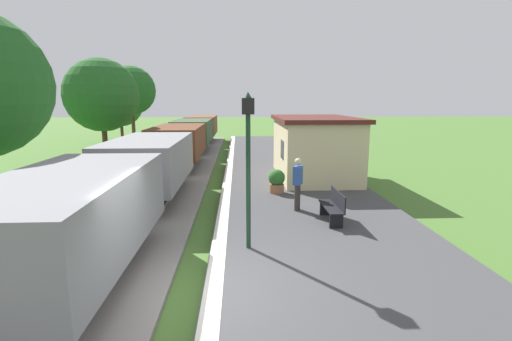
{
  "coord_description": "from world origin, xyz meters",
  "views": [
    {
      "loc": [
        0.9,
        -6.36,
        3.75
      ],
      "look_at": [
        1.47,
        5.24,
        1.51
      ],
      "focal_mm": 25.44,
      "sensor_mm": 36.0,
      "label": 1
    }
  ],
  "objects_px": {
    "lamp_post_near": "(248,143)",
    "station_hut": "(314,147)",
    "person_waiting": "(298,182)",
    "tree_trackside_far": "(102,95)",
    "tree_field_left": "(131,91)",
    "tree_field_distant": "(120,104)",
    "bench_near_hut": "(334,206)",
    "freight_train": "(179,144)",
    "potted_planter": "(277,181)"
  },
  "relations": [
    {
      "from": "lamp_post_near",
      "to": "tree_trackside_far",
      "type": "relative_size",
      "value": 0.62
    },
    {
      "from": "tree_field_distant",
      "to": "lamp_post_near",
      "type": "bearing_deg",
      "value": -67.19
    },
    {
      "from": "tree_trackside_far",
      "to": "tree_field_distant",
      "type": "distance_m",
      "value": 15.14
    },
    {
      "from": "tree_field_left",
      "to": "tree_field_distant",
      "type": "height_order",
      "value": "tree_field_left"
    },
    {
      "from": "tree_trackside_far",
      "to": "bench_near_hut",
      "type": "bearing_deg",
      "value": -45.12
    },
    {
      "from": "bench_near_hut",
      "to": "tree_field_distant",
      "type": "relative_size",
      "value": 0.27
    },
    {
      "from": "tree_trackside_far",
      "to": "person_waiting",
      "type": "bearing_deg",
      "value": -44.27
    },
    {
      "from": "person_waiting",
      "to": "tree_field_distant",
      "type": "xyz_separation_m",
      "value": [
        -12.88,
        23.66,
        2.24
      ]
    },
    {
      "from": "station_hut",
      "to": "lamp_post_near",
      "type": "bearing_deg",
      "value": -111.58
    },
    {
      "from": "bench_near_hut",
      "to": "person_waiting",
      "type": "height_order",
      "value": "person_waiting"
    },
    {
      "from": "station_hut",
      "to": "tree_field_distant",
      "type": "xyz_separation_m",
      "value": [
        -14.49,
        18.37,
        1.77
      ]
    },
    {
      "from": "person_waiting",
      "to": "tree_field_distant",
      "type": "relative_size",
      "value": 0.31
    },
    {
      "from": "tree_field_left",
      "to": "tree_field_distant",
      "type": "distance_m",
      "value": 6.73
    },
    {
      "from": "station_hut",
      "to": "person_waiting",
      "type": "height_order",
      "value": "station_hut"
    },
    {
      "from": "tree_field_left",
      "to": "person_waiting",
      "type": "bearing_deg",
      "value": -60.26
    },
    {
      "from": "freight_train",
      "to": "lamp_post_near",
      "type": "height_order",
      "value": "lamp_post_near"
    },
    {
      "from": "person_waiting",
      "to": "station_hut",
      "type": "bearing_deg",
      "value": -82.75
    },
    {
      "from": "freight_train",
      "to": "person_waiting",
      "type": "relative_size",
      "value": 19.06
    },
    {
      "from": "person_waiting",
      "to": "lamp_post_near",
      "type": "relative_size",
      "value": 0.46
    },
    {
      "from": "bench_near_hut",
      "to": "tree_field_distant",
      "type": "distance_m",
      "value": 28.51
    },
    {
      "from": "tree_trackside_far",
      "to": "potted_planter",
      "type": "bearing_deg",
      "value": -37.27
    },
    {
      "from": "bench_near_hut",
      "to": "potted_planter",
      "type": "height_order",
      "value": "potted_planter"
    },
    {
      "from": "freight_train",
      "to": "lamp_post_near",
      "type": "distance_m",
      "value": 12.4
    },
    {
      "from": "potted_planter",
      "to": "tree_field_left",
      "type": "distance_m",
      "value": 18.52
    },
    {
      "from": "lamp_post_near",
      "to": "station_hut",
      "type": "bearing_deg",
      "value": 68.42
    },
    {
      "from": "freight_train",
      "to": "tree_field_left",
      "type": "xyz_separation_m",
      "value": [
        -4.89,
        8.83,
        3.13
      ]
    },
    {
      "from": "tree_field_distant",
      "to": "bench_near_hut",
      "type": "bearing_deg",
      "value": -60.99
    },
    {
      "from": "tree_trackside_far",
      "to": "lamp_post_near",
      "type": "bearing_deg",
      "value": -57.79
    },
    {
      "from": "station_hut",
      "to": "tree_field_distant",
      "type": "distance_m",
      "value": 23.46
    },
    {
      "from": "tree_field_distant",
      "to": "tree_field_left",
      "type": "bearing_deg",
      "value": -65.06
    },
    {
      "from": "freight_train",
      "to": "potted_planter",
      "type": "xyz_separation_m",
      "value": [
        4.76,
        -6.52,
        -0.67
      ]
    },
    {
      "from": "station_hut",
      "to": "tree_field_distant",
      "type": "bearing_deg",
      "value": 128.25
    },
    {
      "from": "bench_near_hut",
      "to": "tree_field_left",
      "type": "distance_m",
      "value": 22.09
    },
    {
      "from": "person_waiting",
      "to": "tree_field_left",
      "type": "relative_size",
      "value": 0.27
    },
    {
      "from": "tree_field_left",
      "to": "bench_near_hut",
      "type": "bearing_deg",
      "value": -59.75
    },
    {
      "from": "lamp_post_near",
      "to": "tree_trackside_far",
      "type": "height_order",
      "value": "tree_trackside_far"
    },
    {
      "from": "person_waiting",
      "to": "potted_planter",
      "type": "bearing_deg",
      "value": -55.22
    },
    {
      "from": "station_hut",
      "to": "bench_near_hut",
      "type": "relative_size",
      "value": 3.87
    },
    {
      "from": "station_hut",
      "to": "potted_planter",
      "type": "relative_size",
      "value": 6.33
    },
    {
      "from": "station_hut",
      "to": "bench_near_hut",
      "type": "height_order",
      "value": "station_hut"
    },
    {
      "from": "lamp_post_near",
      "to": "tree_trackside_far",
      "type": "distance_m",
      "value": 14.21
    },
    {
      "from": "bench_near_hut",
      "to": "tree_field_left",
      "type": "xyz_separation_m",
      "value": [
        -10.96,
        18.8,
        3.8
      ]
    },
    {
      "from": "bench_near_hut",
      "to": "person_waiting",
      "type": "distance_m",
      "value": 1.53
    },
    {
      "from": "station_hut",
      "to": "lamp_post_near",
      "type": "distance_m",
      "value": 8.98
    },
    {
      "from": "bench_near_hut",
      "to": "lamp_post_near",
      "type": "distance_m",
      "value": 3.77
    },
    {
      "from": "tree_field_left",
      "to": "tree_field_distant",
      "type": "xyz_separation_m",
      "value": [
        -2.8,
        6.02,
        -1.1
      ]
    },
    {
      "from": "lamp_post_near",
      "to": "tree_field_distant",
      "type": "distance_m",
      "value": 28.92
    },
    {
      "from": "freight_train",
      "to": "potted_planter",
      "type": "bearing_deg",
      "value": -53.85
    },
    {
      "from": "tree_field_left",
      "to": "tree_field_distant",
      "type": "bearing_deg",
      "value": 114.94
    },
    {
      "from": "station_hut",
      "to": "person_waiting",
      "type": "bearing_deg",
      "value": -106.91
    }
  ]
}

